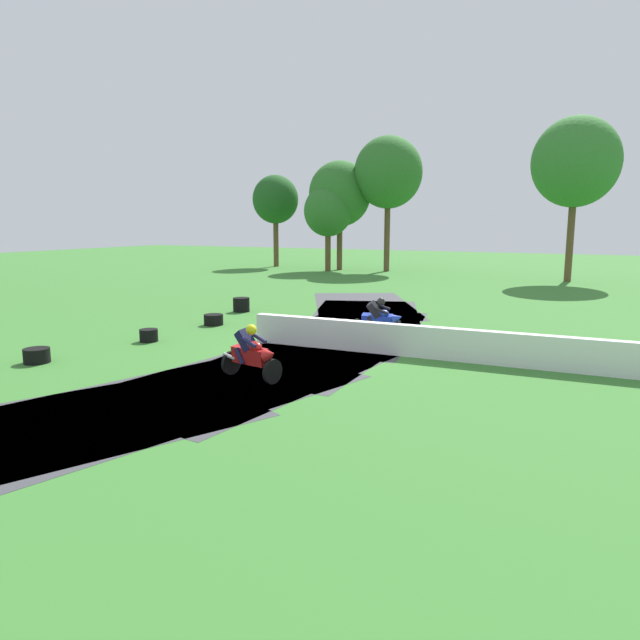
# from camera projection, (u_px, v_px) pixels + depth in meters

# --- Properties ---
(ground_plane) EXTENTS (120.00, 120.00, 0.00)m
(ground_plane) POSITION_uv_depth(u_px,v_px,m) (324.00, 348.00, 17.58)
(ground_plane) COLOR #38752D
(track_asphalt) EXTENTS (8.97, 28.24, 0.01)m
(track_asphalt) POSITION_uv_depth(u_px,v_px,m) (296.00, 345.00, 17.97)
(track_asphalt) COLOR #3D3D42
(track_asphalt) RESTS_ON ground
(safety_barrier) EXTENTS (16.01, 0.66, 0.90)m
(safety_barrier) POSITION_uv_depth(u_px,v_px,m) (522.00, 350.00, 15.14)
(safety_barrier) COLOR white
(safety_barrier) RESTS_ON ground
(motorcycle_lead_red) EXTENTS (1.71, 0.96, 1.42)m
(motorcycle_lead_red) POSITION_uv_depth(u_px,v_px,m) (252.00, 353.00, 13.88)
(motorcycle_lead_red) COLOR black
(motorcycle_lead_red) RESTS_ON ground
(motorcycle_chase_blue) EXTENTS (1.70, 0.96, 1.43)m
(motorcycle_chase_blue) POSITION_uv_depth(u_px,v_px,m) (379.00, 319.00, 18.95)
(motorcycle_chase_blue) COLOR black
(motorcycle_chase_blue) RESTS_ON ground
(tire_stack_near) EXTENTS (0.69, 0.69, 0.40)m
(tire_stack_near) POSITION_uv_depth(u_px,v_px,m) (37.00, 356.00, 15.66)
(tire_stack_near) COLOR black
(tire_stack_near) RESTS_ON ground
(tire_stack_mid_a) EXTENTS (0.58, 0.58, 0.40)m
(tire_stack_mid_a) POSITION_uv_depth(u_px,v_px,m) (149.00, 335.00, 18.45)
(tire_stack_mid_a) COLOR black
(tire_stack_mid_a) RESTS_ON ground
(tire_stack_mid_b) EXTENTS (0.71, 0.71, 0.40)m
(tire_stack_mid_b) POSITION_uv_depth(u_px,v_px,m) (214.00, 320.00, 21.40)
(tire_stack_mid_b) COLOR black
(tire_stack_mid_b) RESTS_ON ground
(tire_stack_far) EXTENTS (0.70, 0.70, 0.60)m
(tire_stack_far) POSITION_uv_depth(u_px,v_px,m) (241.00, 305.00, 24.58)
(tire_stack_far) COLOR black
(tire_stack_far) RESTS_ON ground
(tree_far_left) EXTENTS (5.33, 5.33, 10.28)m
(tree_far_left) POSITION_uv_depth(u_px,v_px,m) (576.00, 162.00, 35.93)
(tree_far_left) COLOR brown
(tree_far_left) RESTS_ON ground
(tree_far_right) EXTENTS (3.87, 3.87, 7.71)m
(tree_far_right) POSITION_uv_depth(u_px,v_px,m) (275.00, 200.00, 48.83)
(tree_far_right) COLOR brown
(tree_far_right) RESTS_ON ground
(tree_mid_rise) EXTENTS (5.16, 5.16, 10.21)m
(tree_mid_rise) POSITION_uv_depth(u_px,v_px,m) (388.00, 173.00, 43.69)
(tree_mid_rise) COLOR brown
(tree_mid_rise) RESTS_ON ground
(tree_behind_barrier) EXTENTS (3.72, 3.72, 6.58)m
(tree_behind_barrier) POSITION_uv_depth(u_px,v_px,m) (328.00, 211.00, 44.47)
(tree_behind_barrier) COLOR brown
(tree_behind_barrier) RESTS_ON ground
(tree_distant) EXTENTS (4.86, 4.86, 8.53)m
(tree_distant) POSITION_uv_depth(u_px,v_px,m) (340.00, 194.00, 45.28)
(tree_distant) COLOR brown
(tree_distant) RESTS_ON ground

